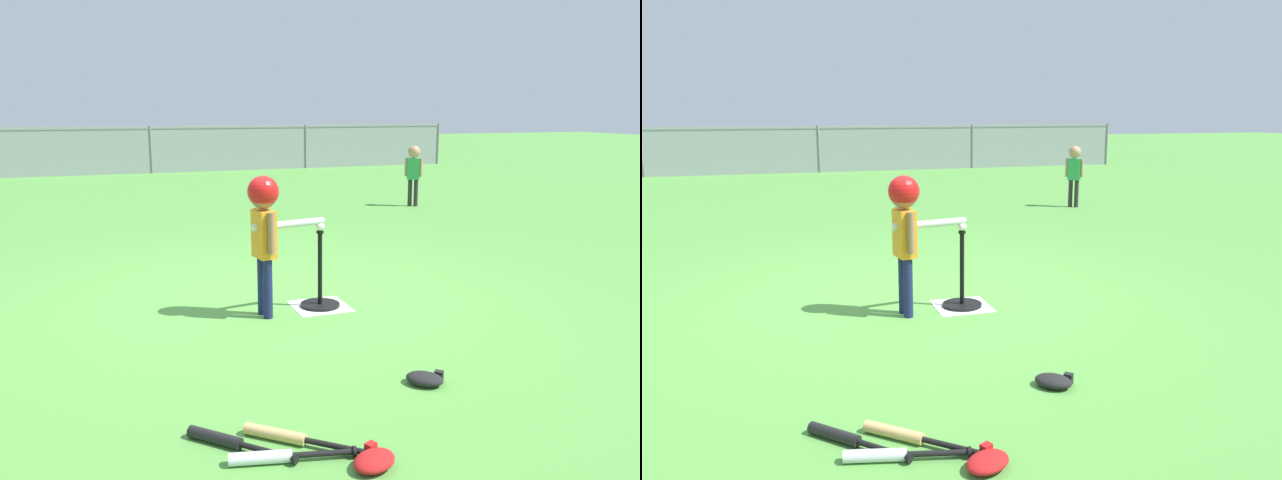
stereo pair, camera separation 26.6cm
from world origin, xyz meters
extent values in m
plane|color=#51933D|center=(0.00, 0.00, 0.00)|extent=(60.00, 60.00, 0.00)
cube|color=white|center=(0.34, -0.32, 0.00)|extent=(0.44, 0.44, 0.01)
cylinder|color=black|center=(0.34, -0.32, 0.01)|extent=(0.32, 0.32, 0.03)
cylinder|color=black|center=(0.34, -0.32, 0.32)|extent=(0.04, 0.04, 0.60)
cylinder|color=black|center=(0.34, -0.32, 0.61)|extent=(0.06, 0.06, 0.02)
sphere|color=white|center=(0.34, -0.32, 0.66)|extent=(0.07, 0.07, 0.07)
cylinder|color=#191E4C|center=(-0.15, -0.36, 0.23)|extent=(0.07, 0.07, 0.47)
cylinder|color=#191E4C|center=(-0.13, -0.46, 0.23)|extent=(0.07, 0.07, 0.47)
cube|color=orange|center=(-0.14, -0.41, 0.65)|extent=(0.16, 0.23, 0.36)
cylinder|color=#8C6647|center=(-0.16, -0.28, 0.67)|extent=(0.05, 0.05, 0.31)
cylinder|color=#8C6647|center=(-0.12, -0.54, 0.67)|extent=(0.05, 0.05, 0.31)
sphere|color=#8C6647|center=(-0.14, -0.41, 0.94)|extent=(0.21, 0.21, 0.21)
sphere|color=red|center=(-0.14, -0.41, 0.97)|extent=(0.24, 0.24, 0.24)
cylinder|color=silver|center=(0.07, -0.37, 0.70)|extent=(0.60, 0.16, 0.06)
cylinder|color=#262626|center=(3.59, 4.14, 0.22)|extent=(0.07, 0.07, 0.44)
cylinder|color=#262626|center=(3.51, 4.20, 0.22)|extent=(0.07, 0.07, 0.44)
cube|color=green|center=(3.55, 4.17, 0.61)|extent=(0.23, 0.21, 0.34)
cylinder|color=tan|center=(3.65, 4.10, 0.63)|extent=(0.05, 0.05, 0.29)
cylinder|color=tan|center=(3.45, 4.24, 0.63)|extent=(0.05, 0.05, 0.29)
sphere|color=tan|center=(3.55, 4.17, 0.89)|extent=(0.20, 0.20, 0.20)
cylinder|color=silver|center=(-0.69, -2.39, 0.03)|extent=(0.29, 0.12, 0.06)
cylinder|color=black|center=(-0.41, -2.46, 0.03)|extent=(0.29, 0.09, 0.03)
cylinder|color=black|center=(-0.27, -2.49, 0.03)|extent=(0.03, 0.05, 0.05)
cylinder|color=#DBB266|center=(-0.57, -2.21, 0.03)|extent=(0.28, 0.25, 0.06)
cylinder|color=black|center=(-0.33, -2.42, 0.03)|extent=(0.26, 0.23, 0.03)
cylinder|color=black|center=(-0.21, -2.53, 0.03)|extent=(0.04, 0.05, 0.05)
cylinder|color=black|center=(-0.85, -2.15, 0.03)|extent=(0.25, 0.25, 0.06)
cylinder|color=black|center=(-0.64, -2.35, 0.03)|extent=(0.22, 0.22, 0.03)
cylinder|color=black|center=(-0.54, -2.46, 0.03)|extent=(0.05, 0.05, 0.05)
ellipsoid|color=#B21919|center=(-0.22, -2.60, 0.04)|extent=(0.27, 0.24, 0.07)
cube|color=#B21919|center=(-0.19, -2.50, 0.04)|extent=(0.06, 0.06, 0.06)
ellipsoid|color=black|center=(0.42, -1.91, 0.04)|extent=(0.27, 0.27, 0.07)
cube|color=black|center=(0.51, -1.90, 0.04)|extent=(0.06, 0.06, 0.06)
cylinder|color=slate|center=(0.00, 11.07, 0.57)|extent=(0.06, 0.06, 1.15)
cylinder|color=slate|center=(4.00, 11.07, 0.57)|extent=(0.06, 0.06, 1.15)
cylinder|color=slate|center=(8.00, 11.07, 0.57)|extent=(0.06, 0.06, 1.15)
cube|color=gray|center=(0.00, 11.07, 1.09)|extent=(16.00, 0.03, 0.03)
cube|color=gray|center=(0.00, 11.07, 0.57)|extent=(16.00, 0.01, 1.15)
camera|label=1|loc=(-1.29, -4.89, 1.57)|focal=35.16mm
camera|label=2|loc=(-1.04, -4.98, 1.57)|focal=35.16mm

